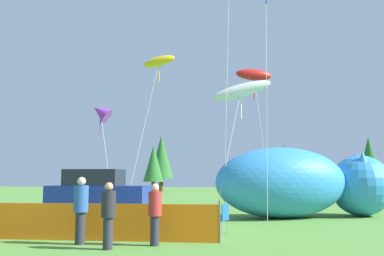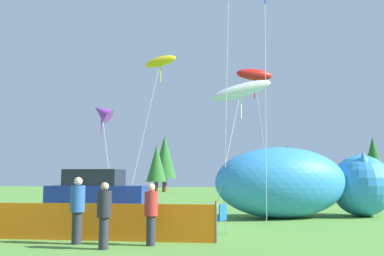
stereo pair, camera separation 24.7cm
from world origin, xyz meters
TOP-DOWN VIEW (x-y plane):
  - ground_plane at (0.00, 0.00)m, footprint 120.00×120.00m
  - parked_car at (-3.04, 3.20)m, footprint 4.30×1.93m
  - folding_chair at (2.66, -0.56)m, footprint 0.70×0.70m
  - inflatable_cat at (5.67, 5.39)m, footprint 8.43×5.62m
  - safety_fence at (-1.20, -2.68)m, footprint 8.09×0.47m
  - spectator_in_black_shirt at (1.18, -3.21)m, footprint 0.35×0.35m
  - spectator_in_red_shirt at (0.18, -3.99)m, footprint 0.36×0.36m
  - spectator_in_green_shirt at (-0.86, -3.33)m, footprint 0.39×0.39m
  - kite_white_ghost at (3.03, 5.07)m, footprint 2.96×2.74m
  - kite_purple_delta at (-5.17, 8.57)m, footprint 2.07×1.82m
  - kite_red_lizard at (3.57, 8.06)m, footprint 2.04×1.26m
  - kite_yellow_hero at (-2.36, 10.95)m, footprint 2.30×2.76m
  - horizon_tree_east at (6.16, 36.14)m, footprint 2.31×2.31m
  - horizon_tree_west at (-8.13, 31.43)m, footprint 2.23×2.23m
  - horizon_tree_mid at (16.15, 39.03)m, footprint 2.73×2.73m
  - horizon_tree_northeast at (-8.40, 36.09)m, footprint 2.88×2.88m

SIDE VIEW (x-z plane):
  - ground_plane at x=0.00m, z-range 0.00..0.00m
  - safety_fence at x=-1.20m, z-range -0.05..1.10m
  - folding_chair at x=2.66m, z-range 0.07..1.00m
  - spectator_in_black_shirt at x=1.18m, z-range 0.07..1.70m
  - spectator_in_red_shirt at x=0.18m, z-range 0.08..1.74m
  - spectator_in_green_shirt at x=-0.86m, z-range 0.08..1.88m
  - parked_car at x=-3.04m, z-range -0.02..2.10m
  - inflatable_cat at x=5.67m, z-range -0.12..2.99m
  - horizon_tree_west at x=-8.13m, z-range 0.61..5.94m
  - horizon_tree_east at x=6.16m, z-range 0.63..6.14m
  - horizon_tree_mid at x=16.15m, z-range 0.74..7.27m
  - horizon_tree_northeast at x=-8.40m, z-range 0.78..7.66m
  - kite_purple_delta at x=-5.17m, z-range 2.40..8.57m
  - kite_white_ghost at x=3.03m, z-range 2.50..8.98m
  - kite_red_lizard at x=3.57m, z-range 3.37..10.95m
  - kite_yellow_hero at x=-2.36m, z-range 4.18..13.71m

